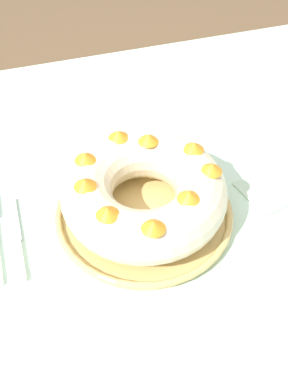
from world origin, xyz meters
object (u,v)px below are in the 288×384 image
(serving_dish, at_px, (144,213))
(napkin, at_px, (277,186))
(bundt_cake, at_px, (144,191))
(cake_knife, at_px, (16,243))

(serving_dish, distance_m, napkin, 0.25)
(napkin, bearing_deg, bundt_cake, 178.85)
(cake_knife, xyz_separation_m, napkin, (0.47, -0.01, -0.00))
(serving_dish, xyz_separation_m, bundt_cake, (-0.00, 0.00, 0.05))
(bundt_cake, bearing_deg, serving_dish, -48.42)
(cake_knife, relative_size, napkin, 1.33)
(serving_dish, xyz_separation_m, napkin, (0.25, -0.01, -0.01))
(serving_dish, bearing_deg, cake_knife, 178.54)
(serving_dish, xyz_separation_m, cake_knife, (-0.22, 0.01, -0.01))
(napkin, bearing_deg, serving_dish, 178.86)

